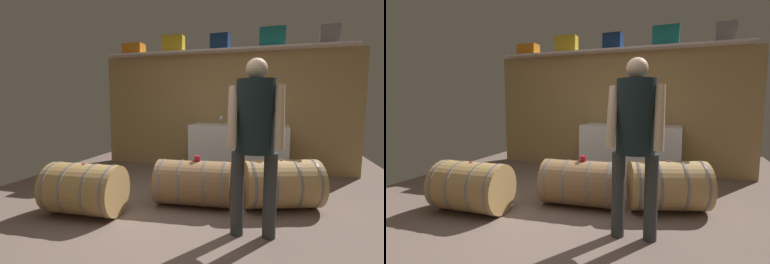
# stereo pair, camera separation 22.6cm
# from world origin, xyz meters

# --- Properties ---
(ground_plane) EXTENTS (5.96, 8.38, 0.02)m
(ground_plane) POSITION_xyz_m (0.00, 0.65, -0.01)
(ground_plane) COLOR #745F56
(back_wall_panel) EXTENTS (4.76, 0.10, 2.16)m
(back_wall_panel) POSITION_xyz_m (0.00, 2.59, 1.08)
(back_wall_panel) COLOR #A88453
(back_wall_panel) RESTS_ON ground
(high_shelf_board) EXTENTS (4.38, 0.40, 0.03)m
(high_shelf_board) POSITION_xyz_m (0.00, 2.44, 2.18)
(high_shelf_board) COLOR silver
(high_shelf_board) RESTS_ON back_wall_panel
(toolcase_orange) EXTENTS (0.40, 0.25, 0.20)m
(toolcase_orange) POSITION_xyz_m (-1.73, 2.44, 2.29)
(toolcase_orange) COLOR orange
(toolcase_orange) RESTS_ON high_shelf_board
(toolcase_yellow) EXTENTS (0.41, 0.23, 0.30)m
(toolcase_yellow) POSITION_xyz_m (-0.90, 2.44, 2.34)
(toolcase_yellow) COLOR yellow
(toolcase_yellow) RESTS_ON high_shelf_board
(toolcase_navy) EXTENTS (0.34, 0.25, 0.28)m
(toolcase_navy) POSITION_xyz_m (-0.01, 2.44, 2.33)
(toolcase_navy) COLOR navy
(toolcase_navy) RESTS_ON high_shelf_board
(toolcase_teal) EXTENTS (0.43, 0.23, 0.32)m
(toolcase_teal) POSITION_xyz_m (0.89, 2.44, 2.36)
(toolcase_teal) COLOR teal
(toolcase_teal) RESTS_ON high_shelf_board
(toolcase_grey) EXTENTS (0.30, 0.20, 0.30)m
(toolcase_grey) POSITION_xyz_m (1.77, 2.44, 2.34)
(toolcase_grey) COLOR gray
(toolcase_grey) RESTS_ON high_shelf_board
(work_cabinet) EXTENTS (1.65, 0.65, 0.88)m
(work_cabinet) POSITION_xyz_m (0.38, 2.21, 0.44)
(work_cabinet) COLOR white
(work_cabinet) RESTS_ON ground
(wine_bottle_dark) EXTENTS (0.07, 0.07, 0.30)m
(wine_bottle_dark) POSITION_xyz_m (0.26, 2.27, 1.01)
(wine_bottle_dark) COLOR black
(wine_bottle_dark) RESTS_ON work_cabinet
(wine_bottle_green) EXTENTS (0.07, 0.07, 0.29)m
(wine_bottle_green) POSITION_xyz_m (0.48, 2.42, 1.00)
(wine_bottle_green) COLOR #2F5A27
(wine_bottle_green) RESTS_ON work_cabinet
(wine_glass) EXTENTS (0.07, 0.07, 0.14)m
(wine_glass) POSITION_xyz_m (0.05, 2.30, 0.98)
(wine_glass) COLOR white
(wine_glass) RESTS_ON work_cabinet
(red_funnel) EXTENTS (0.11, 0.11, 0.12)m
(red_funnel) POSITION_xyz_m (0.53, 2.13, 0.94)
(red_funnel) COLOR red
(red_funnel) RESTS_ON work_cabinet
(wine_barrel_near) EXTENTS (0.96, 0.64, 0.57)m
(wine_barrel_near) POSITION_xyz_m (0.03, 0.63, 0.28)
(wine_barrel_near) COLOR #956B46
(wine_barrel_near) RESTS_ON ground
(wine_barrel_far) EXTENTS (1.03, 0.84, 0.60)m
(wine_barrel_far) POSITION_xyz_m (1.06, 0.85, 0.30)
(wine_barrel_far) COLOR tan
(wine_barrel_far) RESTS_ON ground
(wine_barrel_flank) EXTENTS (0.87, 0.63, 0.59)m
(wine_barrel_flank) POSITION_xyz_m (-1.08, 0.01, 0.29)
(wine_barrel_flank) COLOR #A7814A
(wine_barrel_flank) RESTS_ON ground
(tasting_cup) EXTENTS (0.07, 0.07, 0.06)m
(tasting_cup) POSITION_xyz_m (0.07, 0.63, 0.59)
(tasting_cup) COLOR red
(tasting_cup) RESTS_ON wine_barrel_near
(winemaker_pouring) EXTENTS (0.51, 0.44, 1.68)m
(winemaker_pouring) POSITION_xyz_m (0.79, 0.02, 1.03)
(winemaker_pouring) COLOR #313536
(winemaker_pouring) RESTS_ON ground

